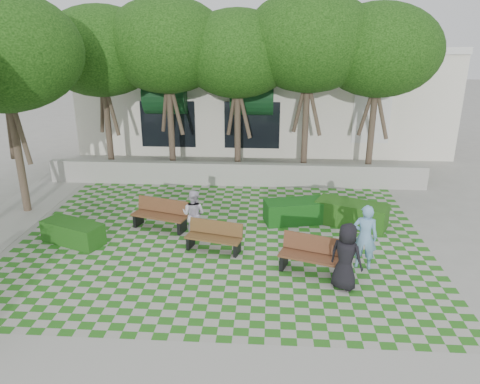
# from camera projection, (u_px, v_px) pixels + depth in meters

# --- Properties ---
(ground) EXTENTS (90.00, 90.00, 0.00)m
(ground) POSITION_uv_depth(u_px,v_px,m) (219.00, 257.00, 13.01)
(ground) COLOR gray
(ground) RESTS_ON ground
(lawn) EXTENTS (12.00, 12.00, 0.00)m
(lawn) POSITION_uv_depth(u_px,v_px,m) (222.00, 241.00, 13.94)
(lawn) COLOR #2B721E
(lawn) RESTS_ON ground
(sidewalk_south) EXTENTS (16.00, 2.00, 0.01)m
(sidewalk_south) POSITION_uv_depth(u_px,v_px,m) (191.00, 377.00, 8.60)
(sidewalk_south) COLOR #9E9B93
(sidewalk_south) RESTS_ON ground
(retaining_wall) EXTENTS (15.00, 0.36, 0.90)m
(retaining_wall) POSITION_uv_depth(u_px,v_px,m) (235.00, 174.00, 18.67)
(retaining_wall) COLOR #9E9B93
(retaining_wall) RESTS_ON ground
(bench_east) EXTENTS (1.91, 1.15, 0.95)m
(bench_east) POSITION_uv_depth(u_px,v_px,m) (315.00, 256.00, 12.08)
(bench_east) COLOR brown
(bench_east) RESTS_ON ground
(bench_mid) EXTENTS (1.68, 0.91, 0.84)m
(bench_mid) POSITION_uv_depth(u_px,v_px,m) (214.00, 237.00, 13.29)
(bench_mid) COLOR brown
(bench_mid) RESTS_ON ground
(bench_west) EXTENTS (1.86, 1.08, 0.93)m
(bench_west) POSITION_uv_depth(u_px,v_px,m) (161.00, 215.00, 14.71)
(bench_west) COLOR brown
(bench_west) RESTS_ON ground
(hedge_east) EXTENTS (2.38, 1.70, 0.77)m
(hedge_east) POSITION_uv_depth(u_px,v_px,m) (351.00, 214.00, 14.94)
(hedge_east) COLOR #1D4A13
(hedge_east) RESTS_ON ground
(hedge_midright) EXTENTS (2.23, 1.29, 0.73)m
(hedge_midright) POSITION_uv_depth(u_px,v_px,m) (297.00, 211.00, 15.20)
(hedge_midright) COLOR #124614
(hedge_midright) RESTS_ON ground
(hedge_west) EXTENTS (2.01, 1.41, 0.65)m
(hedge_west) POSITION_uv_depth(u_px,v_px,m) (73.00, 233.00, 13.75)
(hedge_west) COLOR #194913
(hedge_west) RESTS_ON ground
(person_blue) EXTENTS (0.73, 0.56, 1.78)m
(person_blue) POSITION_uv_depth(u_px,v_px,m) (365.00, 237.00, 12.18)
(person_blue) COLOR #73A7D2
(person_blue) RESTS_ON ground
(person_dark) EXTENTS (0.99, 0.91, 1.70)m
(person_dark) POSITION_uv_depth(u_px,v_px,m) (346.00, 257.00, 11.24)
(person_dark) COLOR black
(person_dark) RESTS_ON ground
(person_white) EXTENTS (0.88, 0.77, 1.52)m
(person_white) POSITION_uv_depth(u_px,v_px,m) (194.00, 214.00, 13.95)
(person_white) COLOR silver
(person_white) RESTS_ON ground
(tree_row) EXTENTS (17.70, 13.40, 7.41)m
(tree_row) POSITION_uv_depth(u_px,v_px,m) (183.00, 51.00, 16.94)
(tree_row) COLOR #47382B
(tree_row) RESTS_ON ground
(building) EXTENTS (18.00, 8.92, 5.15)m
(building) POSITION_uv_depth(u_px,v_px,m) (263.00, 94.00, 25.30)
(building) COLOR silver
(building) RESTS_ON ground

